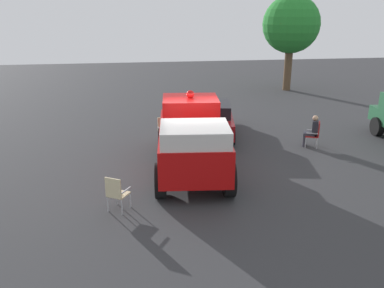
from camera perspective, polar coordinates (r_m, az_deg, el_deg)
ground_plane at (r=13.49m, az=1.39°, el=-4.00°), size 60.00×60.00×0.00m
vintage_fire_truck at (r=13.21m, az=-0.05°, el=1.03°), size 6.14×2.87×2.59m
classic_hot_rod at (r=17.43m, az=2.76°, el=3.86°), size 4.63×2.63×1.46m
lawn_chair_near_truck at (r=16.47m, az=17.29°, el=1.57°), size 0.66×0.66×1.02m
lawn_chair_by_car at (r=16.42m, az=-4.01°, el=2.33°), size 0.60×0.61×1.02m
lawn_chair_spare at (r=10.90m, az=-10.86°, el=-6.72°), size 0.68×0.68×1.02m
spectator_seated at (r=16.44m, az=16.86°, el=1.97°), size 0.57×0.64×1.29m
oak_tree_distant at (r=27.70m, az=14.05°, el=16.27°), size 3.71×3.71×6.17m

